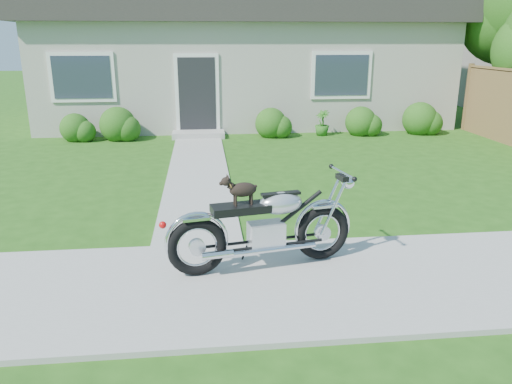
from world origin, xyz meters
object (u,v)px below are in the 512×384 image
Objects in this scene: potted_plant_right at (322,123)px; potted_plant_left at (126,127)px; motorcycle_with_dog at (266,226)px; house at (243,52)px.

potted_plant_left is at bearing 180.00° from potted_plant_right.
motorcycle_with_dog is (2.69, -8.18, 0.21)m from potted_plant_left.
house is at bearing 118.97° from potted_plant_right.
house is 4.33m from potted_plant_right.
house is 11.76m from motorcycle_with_dog.
house is at bearing 45.45° from potted_plant_left.
house is 18.10× the size of potted_plant_right.
potted_plant_right is at bearing 0.00° from potted_plant_left.
house is 5.17m from potted_plant_left.
motorcycle_with_dog is at bearing -93.44° from house.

